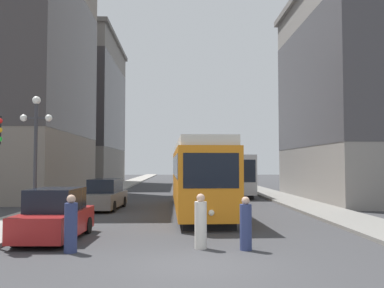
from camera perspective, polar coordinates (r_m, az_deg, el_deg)
name	(u,v)px	position (r m, az deg, el deg)	size (l,w,h in m)	color
ground_plane	(199,266)	(11.31, 0.91, -16.57)	(200.00, 200.00, 0.00)	#38383A
sidewalk_left	(121,186)	(51.54, -9.88, -5.75)	(2.83, 120.00, 0.15)	gray
sidewalk_right	(244,186)	(51.70, 7.29, -5.77)	(2.83, 120.00, 0.15)	gray
streetcar	(198,175)	(23.26, 0.82, -4.32)	(2.99, 14.45, 3.89)	black
transit_bus	(232,173)	(37.58, 5.54, -4.00)	(2.92, 12.86, 3.45)	black
parked_car_left_near	(105,195)	(25.42, -11.97, -6.97)	(2.10, 5.09, 1.82)	black
parked_car_left_mid	(55,216)	(15.70, -18.47, -9.45)	(2.00, 4.26, 1.82)	black
pedestrian_crossing_near	(201,223)	(13.33, 1.21, -10.92)	(0.39, 0.39, 1.75)	beige
pedestrian_crossing_far	(71,226)	(13.28, -16.49, -10.81)	(0.39, 0.39, 1.76)	navy
pedestrian_on_sidewalk	(246,225)	(13.23, 7.48, -11.11)	(0.37, 0.37, 1.67)	navy
lamp_post_left_near	(36,139)	(19.40, -20.90, 0.62)	(1.41, 0.36, 5.57)	#333338
building_left_corner	(73,110)	(58.50, -16.18, 4.58)	(12.33, 18.84, 19.80)	slate
building_right_corner	(380,90)	(35.30, 24.64, 6.88)	(12.66, 16.01, 16.58)	gray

